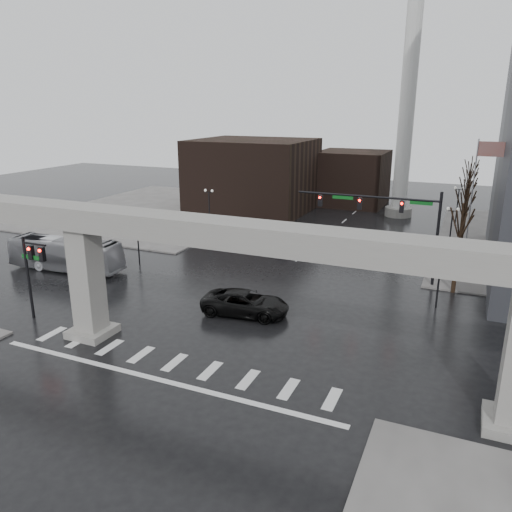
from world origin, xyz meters
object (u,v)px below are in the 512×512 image
object	(u,v)px
signal_mast_arm	(391,214)
far_car	(291,246)
pickup_truck	(245,303)
city_bus	(66,254)

from	to	relation	value
signal_mast_arm	far_car	distance (m)	12.53
pickup_truck	signal_mast_arm	bearing A→B (deg)	-41.64
pickup_truck	far_car	bearing A→B (deg)	1.42
signal_mast_arm	far_car	bearing A→B (deg)	156.27
city_bus	signal_mast_arm	bearing A→B (deg)	-76.96
signal_mast_arm	city_bus	world-z (taller)	signal_mast_arm
far_car	pickup_truck	bearing A→B (deg)	-72.98
city_bus	pickup_truck	bearing A→B (deg)	-102.90
city_bus	far_car	distance (m)	21.83
pickup_truck	city_bus	distance (m)	19.66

